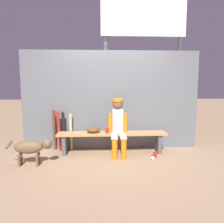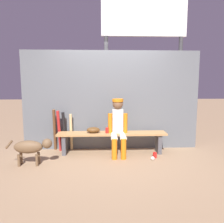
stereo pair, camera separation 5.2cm
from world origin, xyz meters
name	(u,v)px [view 1 (the left image)]	position (x,y,z in m)	size (l,w,h in m)	color
ground_plane	(112,153)	(0.00, 0.00, 0.00)	(30.00, 30.00, 0.00)	#937556
chainlink_fence	(111,101)	(0.00, 0.35, 1.10)	(3.92, 0.03, 2.20)	#595E63
dugout_bench	(112,137)	(0.00, 0.00, 0.35)	(2.30, 0.36, 0.45)	#AD7F4C
player_seated	(118,125)	(0.12, -0.11, 0.63)	(0.41, 0.55, 1.17)	silver
baseball_glove	(93,130)	(-0.40, 0.00, 0.51)	(0.28, 0.20, 0.12)	#593819
bat_wood_natural	(71,132)	(-0.89, 0.25, 0.41)	(0.06, 0.06, 0.82)	tan
bat_aluminum_black	(64,131)	(-1.04, 0.23, 0.44)	(0.06, 0.06, 0.87)	black
bat_aluminum_red	(59,131)	(-1.14, 0.17, 0.45)	(0.06, 0.06, 0.91)	#B22323
bat_wood_dark	(54,130)	(-1.25, 0.24, 0.47)	(0.06, 0.06, 0.93)	brown
baseball	(153,158)	(0.77, -0.47, 0.04)	(0.07, 0.07, 0.07)	white
cup_on_ground	(155,155)	(0.85, -0.33, 0.06)	(0.08, 0.08, 0.11)	red
cup_on_bench	(107,130)	(-0.10, -0.03, 0.50)	(0.08, 0.08, 0.11)	red
scoreboard	(146,32)	(0.90, 1.10, 2.74)	(2.40, 0.27, 3.86)	#3F3F42
dog	(32,147)	(-1.49, -0.62, 0.34)	(0.84, 0.20, 0.49)	brown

